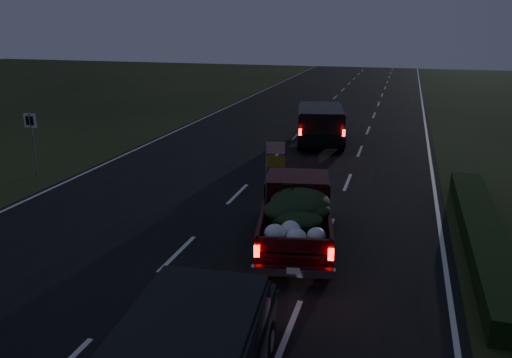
% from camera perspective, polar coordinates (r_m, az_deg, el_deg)
% --- Properties ---
extents(ground, '(120.00, 120.00, 0.00)m').
position_cam_1_polar(ground, '(13.49, -8.97, -8.46)').
color(ground, black).
rests_on(ground, ground).
extents(road_asphalt, '(14.00, 120.00, 0.02)m').
position_cam_1_polar(road_asphalt, '(13.48, -8.97, -8.42)').
color(road_asphalt, black).
rests_on(road_asphalt, ground).
extents(hedge_row, '(1.00, 10.00, 0.60)m').
position_cam_1_polar(hedge_row, '(15.15, 24.50, -5.68)').
color(hedge_row, black).
rests_on(hedge_row, ground).
extents(route_sign, '(0.55, 0.08, 2.50)m').
position_cam_1_polar(route_sign, '(21.52, -24.24, 4.69)').
color(route_sign, gray).
rests_on(route_sign, ground).
extents(pickup_truck, '(2.69, 5.08, 2.53)m').
position_cam_1_polar(pickup_truck, '(13.69, 4.65, -3.56)').
color(pickup_truck, '#32060B').
rests_on(pickup_truck, ground).
extents(lead_suv, '(3.14, 5.55, 1.50)m').
position_cam_1_polar(lead_suv, '(25.24, 7.38, 6.56)').
color(lead_suv, black).
rests_on(lead_suv, ground).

